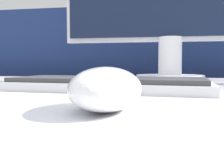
# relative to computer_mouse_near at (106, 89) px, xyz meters

# --- Properties ---
(partition_panel) EXTENTS (5.00, 0.03, 1.08)m
(partition_panel) POSITION_rel_computer_mouse_near_xyz_m (0.04, 0.87, -0.26)
(partition_panel) COLOR navy
(partition_panel) RESTS_ON ground_plane
(computer_mouse_near) EXTENTS (0.08, 0.12, 0.05)m
(computer_mouse_near) POSITION_rel_computer_mouse_near_xyz_m (0.00, 0.00, 0.00)
(computer_mouse_near) COLOR white
(computer_mouse_near) RESTS_ON desk
(keyboard) EXTENTS (0.39, 0.19, 0.02)m
(keyboard) POSITION_rel_computer_mouse_near_xyz_m (-0.04, 0.21, -0.01)
(keyboard) COLOR silver
(keyboard) RESTS_ON desk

